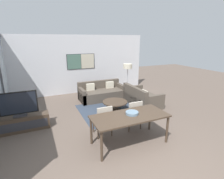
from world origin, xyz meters
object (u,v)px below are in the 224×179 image
(dining_chair_centre, at_px, (133,113))
(floor_lamp, at_px, (128,68))
(sofa_side, at_px, (141,98))
(dining_chair_left, at_px, (103,119))
(tv_console, at_px, (22,123))
(dining_table, at_px, (130,118))
(fruit_bowl, at_px, (132,113))
(sofa_main, at_px, (101,93))
(television, at_px, (19,104))
(coffee_table, at_px, (115,103))

(dining_chair_centre, xyz_separation_m, floor_lamp, (1.45, 2.98, 0.81))
(sofa_side, relative_size, dining_chair_left, 1.84)
(tv_console, height_order, dining_table, dining_table)
(dining_chair_left, height_order, fruit_bowl, dining_chair_left)
(floor_lamp, bearing_deg, sofa_main, -179.08)
(television, xyz_separation_m, fruit_bowl, (2.64, -1.82, -0.00))
(television, xyz_separation_m, sofa_main, (3.15, 1.70, -0.55))
(television, distance_m, coffee_table, 3.21)
(coffee_table, xyz_separation_m, dining_chair_centre, (-0.12, -1.52, 0.23))
(tv_console, bearing_deg, dining_chair_centre, -22.49)
(sofa_side, bearing_deg, dining_chair_centre, 140.31)
(sofa_main, relative_size, floor_lamp, 1.31)
(tv_console, bearing_deg, fruit_bowl, -34.49)
(television, relative_size, dining_chair_left, 1.13)
(coffee_table, bearing_deg, sofa_main, 90.00)
(television, relative_size, sofa_main, 0.51)
(sofa_main, xyz_separation_m, coffee_table, (0.00, -1.44, -0.00))
(television, bearing_deg, dining_chair_left, -31.03)
(television, xyz_separation_m, sofa_side, (4.36, 0.36, -0.55))
(coffee_table, bearing_deg, floor_lamp, 47.56)
(sofa_main, height_order, dining_chair_centre, dining_chair_centre)
(sofa_main, bearing_deg, dining_chair_centre, -92.34)
(tv_console, relative_size, dining_chair_left, 1.72)
(coffee_table, bearing_deg, tv_console, -175.20)
(sofa_side, xyz_separation_m, coffee_table, (-1.22, -0.09, -0.00))
(sofa_side, xyz_separation_m, dining_chair_left, (-2.28, -1.61, 0.23))
(dining_chair_centre, distance_m, floor_lamp, 3.41)
(fruit_bowl, bearing_deg, dining_chair_centre, 55.69)
(dining_chair_left, height_order, floor_lamp, floor_lamp)
(sofa_main, xyz_separation_m, dining_chair_left, (-1.07, -2.95, 0.23))
(sofa_side, height_order, fruit_bowl, fruit_bowl)
(dining_chair_left, distance_m, dining_chair_centre, 0.95)
(coffee_table, distance_m, dining_chair_centre, 1.54)
(floor_lamp, bearing_deg, fruit_bowl, -117.44)
(fruit_bowl, relative_size, floor_lamp, 0.22)
(sofa_side, xyz_separation_m, dining_chair_centre, (-1.34, -1.61, 0.23))
(sofa_side, height_order, floor_lamp, floor_lamp)
(television, relative_size, dining_table, 0.52)
(television, height_order, dining_chair_centre, television)
(television, height_order, dining_chair_left, television)
(sofa_main, bearing_deg, dining_chair_left, -109.86)
(dining_table, bearing_deg, sofa_side, 50.85)
(dining_chair_left, distance_m, fruit_bowl, 0.86)
(dining_chair_left, bearing_deg, sofa_main, 70.14)
(sofa_side, distance_m, fruit_bowl, 2.83)
(sofa_side, distance_m, dining_table, 2.90)
(coffee_table, xyz_separation_m, floor_lamp, (1.33, 1.46, 1.04))
(tv_console, distance_m, coffee_table, 3.16)
(dining_chair_centre, bearing_deg, fruit_bowl, -124.31)
(dining_table, relative_size, fruit_bowl, 5.92)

